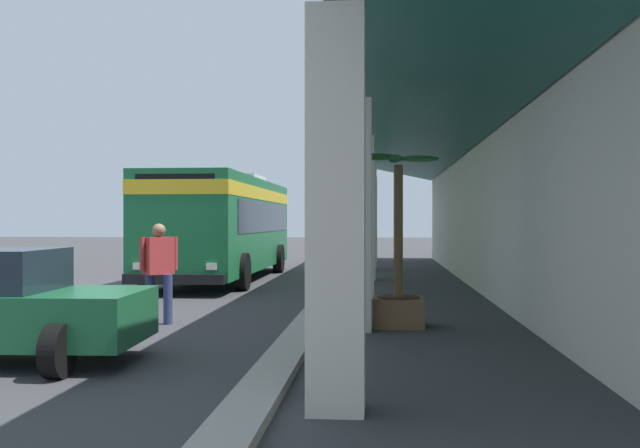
# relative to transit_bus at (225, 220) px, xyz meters

# --- Properties ---
(ground) EXTENTS (120.00, 120.00, 0.00)m
(ground) POSITION_rel_transit_bus_xyz_m (1.39, 6.54, -1.85)
(ground) COLOR #38383A
(curb_strip) EXTENTS (37.89, 0.50, 0.12)m
(curb_strip) POSITION_rel_transit_bus_xyz_m (2.51, 3.63, -1.79)
(curb_strip) COLOR #9E998E
(curb_strip) RESTS_ON ground
(transit_bus) EXTENTS (11.22, 2.87, 3.34)m
(transit_bus) POSITION_rel_transit_bus_xyz_m (0.00, 0.00, 0.00)
(transit_bus) COLOR #196638
(transit_bus) RESTS_ON ground
(pedestrian) EXTENTS (0.54, 0.56, 1.79)m
(pedestrian) POSITION_rel_transit_bus_xyz_m (9.93, 0.95, -0.84)
(pedestrian) COLOR navy
(pedestrian) RESTS_ON ground
(potted_palm) EXTENTS (1.72, 1.53, 3.04)m
(potted_palm) POSITION_rel_transit_bus_xyz_m (9.92, 5.18, -1.16)
(potted_palm) COLOR brown
(potted_palm) RESTS_ON ground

